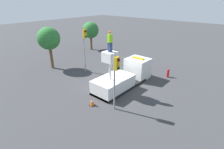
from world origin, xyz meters
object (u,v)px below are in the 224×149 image
Objects in this scene: bucket_truck at (124,77)px; worker at (110,42)px; tree_right_bg at (49,39)px; traffic_cone_rear at (92,102)px; traffic_light_pole at (116,72)px; tree_left_bg at (91,30)px; fire_hydrant at (168,73)px; traffic_light_across at (85,42)px.

bucket_truck is 4.58m from worker.
worker is 10.02m from tree_right_bg.
tree_right_bg is at bearing 75.67° from traffic_cone_rear.
tree_left_bg is (11.23, 14.91, 0.05)m from traffic_light_pole.
bucket_truck is 1.40× the size of tree_right_bg.
worker is at bearing 160.07° from fire_hydrant.
worker is (-2.19, 0.00, 4.02)m from bucket_truck.
traffic_cone_rear is at bearing -173.91° from worker.
worker is at bearing -109.42° from traffic_light_across.
bucket_truck is 1.38× the size of traffic_light_across.
traffic_light_pole is (-3.96, -2.15, 2.38)m from bucket_truck.
tree_right_bg is at bearing -163.45° from tree_left_bg.
worker is 0.38× the size of traffic_light_pole.
tree_left_bg is (12.07, 13.04, 2.98)m from traffic_cone_rear.
tree_right_bg is (-7.07, 12.52, 3.32)m from fire_hydrant.
worker reaches higher than bucket_truck.
worker reaches higher than traffic_light_across.
traffic_light_pole is at bearing -98.34° from tree_right_bg.
traffic_light_pole is at bearing -65.90° from traffic_cone_rear.
tree_left_bg is 9.87m from tree_right_bg.
traffic_light_pole is 12.24m from tree_right_bg.
traffic_light_across is at bearing 70.58° from worker.
fire_hydrant is at bearing -27.71° from bucket_truck.
worker is 1.77× the size of fire_hydrant.
traffic_light_pole is 18.67m from tree_left_bg.
bucket_truck is 4.17× the size of worker.
bucket_truck is 9.66× the size of traffic_cone_rear.
tree_left_bg is at bearing 47.22° from traffic_cone_rear.
fire_hydrant is 1.31× the size of traffic_cone_rear.
traffic_light_pole is (-1.77, -2.15, -1.64)m from worker.
traffic_cone_rear is at bearing -127.75° from traffic_light_across.
tree_left_bg is (2.39, 15.33, 2.86)m from fire_hydrant.
tree_right_bg reaches higher than bucket_truck.
traffic_cone_rear is at bearing -176.68° from bucket_truck.
bucket_truck is at bearing -119.67° from tree_left_bg.
tree_right_bg reaches higher than tree_left_bg.
tree_right_bg is at bearing 114.97° from traffic_light_across.
fire_hydrant is at bearing -13.29° from traffic_cone_rear.
worker reaches higher than fire_hydrant.
traffic_light_pole is at bearing -151.49° from bucket_truck.
tree_left_bg is at bearing 81.15° from fire_hydrant.
fire_hydrant is at bearing -98.85° from tree_left_bg.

